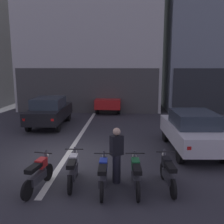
{
  "coord_description": "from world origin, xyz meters",
  "views": [
    {
      "loc": [
        2.26,
        -8.84,
        3.45
      ],
      "look_at": [
        1.64,
        2.0,
        1.4
      ],
      "focal_mm": 40.42,
      "sensor_mm": 36.0,
      "label": 1
    }
  ],
  "objects_px": {
    "car_red_down_street": "(109,99)",
    "motorcycle_white_row_left_mid": "(73,169)",
    "person_by_motorcycles": "(117,155)",
    "motorcycle_green_row_right_mid": "(136,175)",
    "motorcycle_black_row_rightmost": "(168,173)",
    "car_white_parked_kerbside": "(192,130)",
    "motorcycle_red_row_leftmost": "(38,174)",
    "motorcycle_blue_row_centre": "(103,175)",
    "car_black_crossing_near": "(50,111)"
  },
  "relations": [
    {
      "from": "motorcycle_green_row_right_mid",
      "to": "motorcycle_red_row_leftmost",
      "type": "bearing_deg",
      "value": -177.84
    },
    {
      "from": "car_black_crossing_near",
      "to": "motorcycle_white_row_left_mid",
      "type": "bearing_deg",
      "value": -68.11
    },
    {
      "from": "car_red_down_street",
      "to": "person_by_motorcycles",
      "type": "height_order",
      "value": "person_by_motorcycles"
    },
    {
      "from": "car_white_parked_kerbside",
      "to": "motorcycle_blue_row_centre",
      "type": "bearing_deg",
      "value": -133.6
    },
    {
      "from": "motorcycle_blue_row_centre",
      "to": "car_red_down_street",
      "type": "bearing_deg",
      "value": 93.01
    },
    {
      "from": "car_white_parked_kerbside",
      "to": "motorcycle_black_row_rightmost",
      "type": "relative_size",
      "value": 2.51
    },
    {
      "from": "motorcycle_red_row_leftmost",
      "to": "motorcycle_white_row_left_mid",
      "type": "relative_size",
      "value": 0.99
    },
    {
      "from": "person_by_motorcycles",
      "to": "motorcycle_white_row_left_mid",
      "type": "bearing_deg",
      "value": -172.17
    },
    {
      "from": "car_red_down_street",
      "to": "motorcycle_blue_row_centre",
      "type": "distance_m",
      "value": 12.33
    },
    {
      "from": "car_red_down_street",
      "to": "motorcycle_green_row_right_mid",
      "type": "distance_m",
      "value": 12.35
    },
    {
      "from": "motorcycle_green_row_right_mid",
      "to": "person_by_motorcycles",
      "type": "relative_size",
      "value": 1.0
    },
    {
      "from": "motorcycle_black_row_rightmost",
      "to": "car_white_parked_kerbside",
      "type": "bearing_deg",
      "value": 65.49
    },
    {
      "from": "car_white_parked_kerbside",
      "to": "person_by_motorcycles",
      "type": "relative_size",
      "value": 2.51
    },
    {
      "from": "car_red_down_street",
      "to": "motorcycle_black_row_rightmost",
      "type": "bearing_deg",
      "value": -78.48
    },
    {
      "from": "motorcycle_blue_row_centre",
      "to": "person_by_motorcycles",
      "type": "relative_size",
      "value": 1.0
    },
    {
      "from": "car_black_crossing_near",
      "to": "car_red_down_street",
      "type": "relative_size",
      "value": 1.0
    },
    {
      "from": "motorcycle_black_row_rightmost",
      "to": "motorcycle_blue_row_centre",
      "type": "bearing_deg",
      "value": -172.24
    },
    {
      "from": "car_white_parked_kerbside",
      "to": "person_by_motorcycles",
      "type": "xyz_separation_m",
      "value": [
        -2.91,
        -2.93,
        -0.03
      ]
    },
    {
      "from": "motorcycle_red_row_leftmost",
      "to": "person_by_motorcycles",
      "type": "relative_size",
      "value": 0.99
    },
    {
      "from": "motorcycle_green_row_right_mid",
      "to": "person_by_motorcycles",
      "type": "distance_m",
      "value": 0.81
    },
    {
      "from": "car_red_down_street",
      "to": "motorcycle_red_row_leftmost",
      "type": "bearing_deg",
      "value": -95.38
    },
    {
      "from": "motorcycle_red_row_leftmost",
      "to": "motorcycle_white_row_left_mid",
      "type": "xyz_separation_m",
      "value": [
        0.9,
        0.36,
        0.0
      ]
    },
    {
      "from": "motorcycle_red_row_leftmost",
      "to": "motorcycle_white_row_left_mid",
      "type": "distance_m",
      "value": 0.97
    },
    {
      "from": "car_red_down_street",
      "to": "person_by_motorcycles",
      "type": "xyz_separation_m",
      "value": [
        1.0,
        -11.81,
        -0.03
      ]
    },
    {
      "from": "person_by_motorcycles",
      "to": "motorcycle_blue_row_centre",
      "type": "bearing_deg",
      "value": -125.4
    },
    {
      "from": "car_red_down_street",
      "to": "motorcycle_black_row_rightmost",
      "type": "xyz_separation_m",
      "value": [
        2.46,
        -12.06,
        -0.43
      ]
    },
    {
      "from": "motorcycle_green_row_right_mid",
      "to": "car_black_crossing_near",
      "type": "bearing_deg",
      "value": 122.57
    },
    {
      "from": "car_black_crossing_near",
      "to": "motorcycle_blue_row_centre",
      "type": "relative_size",
      "value": 2.47
    },
    {
      "from": "car_red_down_street",
      "to": "motorcycle_black_row_rightmost",
      "type": "distance_m",
      "value": 12.31
    },
    {
      "from": "person_by_motorcycles",
      "to": "motorcycle_red_row_leftmost",
      "type": "bearing_deg",
      "value": -166.1
    },
    {
      "from": "motorcycle_red_row_leftmost",
      "to": "motorcycle_green_row_right_mid",
      "type": "relative_size",
      "value": 0.99
    },
    {
      "from": "motorcycle_white_row_left_mid",
      "to": "person_by_motorcycles",
      "type": "height_order",
      "value": "person_by_motorcycles"
    },
    {
      "from": "car_white_parked_kerbside",
      "to": "motorcycle_white_row_left_mid",
      "type": "bearing_deg",
      "value": -143.34
    },
    {
      "from": "car_red_down_street",
      "to": "motorcycle_green_row_right_mid",
      "type": "height_order",
      "value": "car_red_down_street"
    },
    {
      "from": "car_red_down_street",
      "to": "motorcycle_white_row_left_mid",
      "type": "bearing_deg",
      "value": -91.24
    },
    {
      "from": "car_red_down_street",
      "to": "person_by_motorcycles",
      "type": "bearing_deg",
      "value": -85.16
    },
    {
      "from": "motorcycle_white_row_left_mid",
      "to": "motorcycle_red_row_leftmost",
      "type": "bearing_deg",
      "value": -158.15
    },
    {
      "from": "car_black_crossing_near",
      "to": "motorcycle_blue_row_centre",
      "type": "height_order",
      "value": "car_black_crossing_near"
    },
    {
      "from": "motorcycle_green_row_right_mid",
      "to": "motorcycle_black_row_rightmost",
      "type": "relative_size",
      "value": 1.0
    },
    {
      "from": "car_black_crossing_near",
      "to": "motorcycle_black_row_rightmost",
      "type": "relative_size",
      "value": 2.47
    },
    {
      "from": "motorcycle_red_row_leftmost",
      "to": "motorcycle_green_row_right_mid",
      "type": "height_order",
      "value": "same"
    },
    {
      "from": "car_white_parked_kerbside",
      "to": "car_red_down_street",
      "type": "height_order",
      "value": "same"
    },
    {
      "from": "motorcycle_red_row_leftmost",
      "to": "motorcycle_green_row_right_mid",
      "type": "distance_m",
      "value": 2.72
    },
    {
      "from": "motorcycle_black_row_rightmost",
      "to": "motorcycle_white_row_left_mid",
      "type": "bearing_deg",
      "value": 178.39
    },
    {
      "from": "motorcycle_white_row_left_mid",
      "to": "motorcycle_green_row_right_mid",
      "type": "distance_m",
      "value": 1.83
    },
    {
      "from": "motorcycle_red_row_leftmost",
      "to": "motorcycle_green_row_right_mid",
      "type": "bearing_deg",
      "value": 2.16
    },
    {
      "from": "car_white_parked_kerbside",
      "to": "motorcycle_black_row_rightmost",
      "type": "height_order",
      "value": "car_white_parked_kerbside"
    },
    {
      "from": "car_white_parked_kerbside",
      "to": "motorcycle_red_row_leftmost",
      "type": "bearing_deg",
      "value": -145.66
    },
    {
      "from": "motorcycle_red_row_leftmost",
      "to": "motorcycle_blue_row_centre",
      "type": "bearing_deg",
      "value": 1.23
    },
    {
      "from": "motorcycle_black_row_rightmost",
      "to": "car_red_down_street",
      "type": "bearing_deg",
      "value": 101.52
    }
  ]
}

